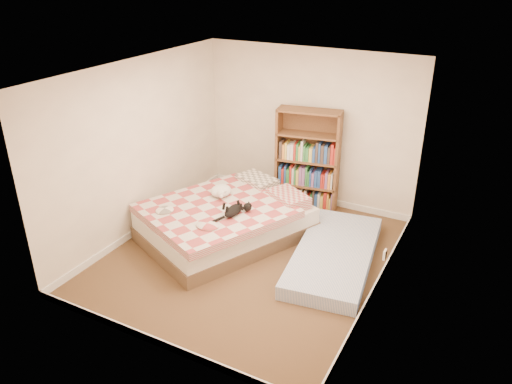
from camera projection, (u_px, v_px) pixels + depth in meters
The scene contains 6 objects.
room at pixel (249, 175), 6.31m from camera, with size 3.51×4.01×2.51m.
bed at pixel (228, 219), 7.17m from camera, with size 2.36×2.69×0.60m.
bookshelf at pixel (307, 173), 7.91m from camera, with size 1.03×0.49×1.63m.
floor_mattress at pixel (334, 255), 6.64m from camera, with size 0.96×2.14×0.19m, color #748DC1.
black_cat at pixel (235, 210), 6.74m from camera, with size 0.37×0.63×0.14m.
white_dog at pixel (221, 191), 7.23m from camera, with size 0.35×0.38×0.16m.
Camera 1 is at (2.80, -5.08, 3.68)m, focal length 35.00 mm.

